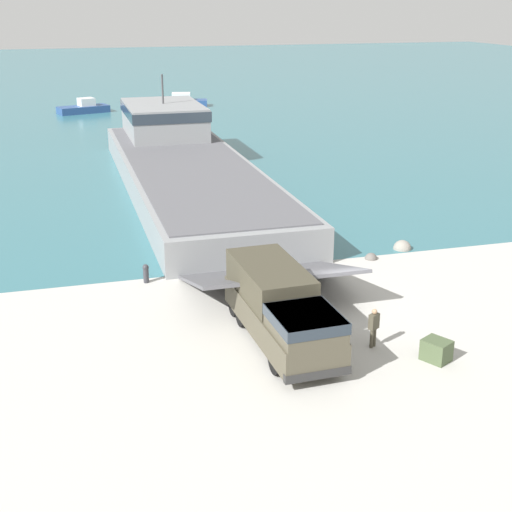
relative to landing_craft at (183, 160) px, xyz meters
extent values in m
plane|color=#B7B5AD|center=(2.81, -25.13, -1.64)|extent=(240.00, 240.00, 0.00)
cube|color=#336B75|center=(2.81, 70.86, -1.64)|extent=(240.00, 180.00, 0.01)
cube|color=gray|center=(0.00, -2.82, -0.68)|extent=(8.83, 33.54, 1.91)
cube|color=#56565B|center=(0.00, -2.82, 0.31)|extent=(8.13, 32.20, 0.08)
cube|color=gray|center=(0.01, 8.75, 1.65)|extent=(6.16, 9.40, 2.75)
cube|color=#28333D|center=(0.01, 8.75, 2.46)|extent=(6.34, 9.49, 0.82)
cylinder|color=#3F3F42|center=(0.01, 8.75, 4.22)|extent=(0.16, 0.16, 2.40)
cube|color=#56565B|center=(-0.04, -22.66, -0.64)|extent=(7.47, 6.21, 1.99)
cube|color=#4C4738|center=(-0.97, -27.42, -0.70)|extent=(2.77, 7.89, 1.13)
cube|color=#4C4738|center=(-0.86, -29.99, 0.28)|extent=(2.42, 2.74, 0.83)
cube|color=#28333D|center=(-0.86, -29.99, 0.49)|extent=(2.49, 2.77, 0.41)
cube|color=#413C2E|center=(-1.02, -26.10, 0.52)|extent=(2.56, 5.03, 1.29)
cube|color=#2D2D2D|center=(-0.81, -31.23, -1.11)|extent=(2.52, 0.34, 0.32)
cylinder|color=black|center=(0.15, -29.79, -1.06)|extent=(0.42, 1.18, 1.17)
cylinder|color=black|center=(-1.89, -29.88, -1.06)|extent=(0.42, 1.18, 1.17)
cylinder|color=black|center=(-0.02, -25.52, -1.06)|extent=(0.42, 1.18, 1.17)
cylinder|color=black|center=(-2.06, -25.60, -1.06)|extent=(0.42, 1.18, 1.17)
cylinder|color=black|center=(-0.07, -24.42, -1.06)|extent=(0.42, 1.18, 1.17)
cylinder|color=black|center=(-2.11, -24.50, -1.06)|extent=(0.42, 1.18, 1.17)
cylinder|color=#4C4738|center=(2.30, -28.93, -1.24)|extent=(0.14, 0.14, 0.79)
cylinder|color=#4C4738|center=(2.46, -28.84, -1.24)|extent=(0.14, 0.14, 0.79)
cube|color=#4C4738|center=(2.38, -28.89, -0.53)|extent=(0.50, 0.43, 0.63)
sphere|color=tan|center=(2.38, -28.89, -0.11)|extent=(0.21, 0.21, 0.21)
cube|color=navy|center=(6.34, 39.79, -1.23)|extent=(8.02, 3.76, 0.81)
cube|color=silver|center=(6.90, 39.67, -0.38)|extent=(2.59, 2.00, 0.89)
cube|color=navy|center=(-5.50, 37.27, -1.22)|extent=(6.39, 3.98, 0.83)
cube|color=silver|center=(-5.07, 37.40, -0.35)|extent=(2.19, 2.11, 0.91)
cylinder|color=#333338|center=(-5.35, -19.64, -1.29)|extent=(0.27, 0.27, 0.70)
sphere|color=#333338|center=(-5.35, -19.64, -0.86)|extent=(0.31, 0.31, 0.31)
cube|color=#475638|center=(4.24, -30.55, -1.22)|extent=(1.21, 1.28, 0.83)
sphere|color=gray|center=(8.87, -18.54, -1.64)|extent=(1.00, 1.00, 1.00)
sphere|color=#66605B|center=(6.55, -19.54, -1.64)|extent=(0.66, 0.66, 0.66)
camera|label=1|loc=(-8.91, -51.99, 11.33)|focal=50.00mm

